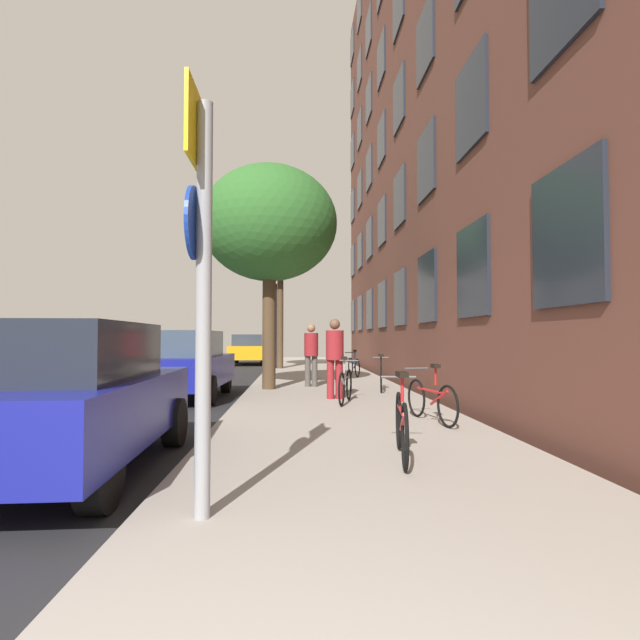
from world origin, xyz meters
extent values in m
plane|color=#332D28|center=(-2.40, 15.00, 0.00)|extent=(41.80, 41.80, 0.00)
cube|color=#232326|center=(-4.50, 15.00, 0.01)|extent=(7.00, 38.00, 0.01)
cube|color=#9E9389|center=(1.10, 15.00, 0.06)|extent=(4.20, 38.00, 0.12)
cube|color=brown|center=(3.70, 14.50, 9.62)|extent=(0.50, 27.00, 19.24)
cube|color=#1E232D|center=(3.42, 5.12, 2.67)|extent=(0.06, 1.55, 1.67)
cube|color=#1E232D|center=(3.42, 8.25, 2.67)|extent=(0.06, 1.55, 1.67)
cube|color=#1E232D|center=(3.42, 11.38, 2.67)|extent=(0.06, 1.55, 1.67)
cube|color=#1E232D|center=(3.42, 14.50, 2.67)|extent=(0.06, 1.55, 1.67)
cube|color=#1E232D|center=(3.42, 17.62, 2.67)|extent=(0.06, 1.55, 1.67)
cube|color=#1E232D|center=(3.42, 20.75, 2.67)|extent=(0.06, 1.55, 1.67)
cube|color=#1E232D|center=(3.42, 23.88, 2.67)|extent=(0.06, 1.55, 1.67)
cube|color=#1E232D|center=(3.42, 27.00, 2.67)|extent=(0.06, 1.55, 1.67)
cube|color=#1E232D|center=(3.42, 8.25, 5.71)|extent=(0.06, 1.55, 1.67)
cube|color=#1E232D|center=(3.42, 11.38, 5.71)|extent=(0.06, 1.55, 1.67)
cube|color=#1E232D|center=(3.42, 14.50, 5.71)|extent=(0.06, 1.55, 1.67)
cube|color=#1E232D|center=(3.42, 17.62, 5.71)|extent=(0.06, 1.55, 1.67)
cube|color=#1E232D|center=(3.42, 20.75, 5.71)|extent=(0.06, 1.55, 1.67)
cube|color=#1E232D|center=(3.42, 23.88, 5.71)|extent=(0.06, 1.55, 1.67)
cube|color=#1E232D|center=(3.42, 27.00, 5.71)|extent=(0.06, 1.55, 1.67)
cube|color=#1E232D|center=(3.42, 11.38, 8.75)|extent=(0.06, 1.55, 1.67)
cube|color=#1E232D|center=(3.42, 14.50, 8.75)|extent=(0.06, 1.55, 1.67)
cube|color=#1E232D|center=(3.42, 17.62, 8.75)|extent=(0.06, 1.55, 1.67)
cube|color=#1E232D|center=(3.42, 20.75, 8.75)|extent=(0.06, 1.55, 1.67)
cube|color=#1E232D|center=(3.42, 23.88, 8.75)|extent=(0.06, 1.55, 1.67)
cube|color=#1E232D|center=(3.42, 27.00, 8.75)|extent=(0.06, 1.55, 1.67)
cube|color=#1E232D|center=(3.42, 14.50, 11.79)|extent=(0.06, 1.55, 1.67)
cube|color=#1E232D|center=(3.42, 17.62, 11.79)|extent=(0.06, 1.55, 1.67)
cube|color=#1E232D|center=(3.42, 20.75, 11.79)|extent=(0.06, 1.55, 1.67)
cube|color=#1E232D|center=(3.42, 23.88, 11.79)|extent=(0.06, 1.55, 1.67)
cube|color=#1E232D|center=(3.42, 27.00, 11.79)|extent=(0.06, 1.55, 1.67)
cube|color=#1E232D|center=(3.42, 20.75, 14.83)|extent=(0.06, 1.55, 1.67)
cube|color=#1E232D|center=(3.42, 23.88, 14.83)|extent=(0.06, 1.55, 1.67)
cube|color=#1E232D|center=(3.42, 27.00, 14.83)|extent=(0.06, 1.55, 1.67)
cube|color=#1E232D|center=(3.42, 23.88, 17.87)|extent=(0.06, 1.55, 1.67)
cube|color=#1E232D|center=(3.42, 27.00, 17.87)|extent=(0.06, 1.55, 1.67)
cylinder|color=gray|center=(-0.45, 3.26, 1.70)|extent=(0.12, 0.12, 3.16)
cube|color=yellow|center=(-0.53, 3.26, 3.09)|extent=(0.03, 0.60, 0.60)
cylinder|color=#14339E|center=(-0.53, 3.26, 2.34)|extent=(0.03, 0.56, 0.56)
cylinder|color=black|center=(-0.62, 21.66, 1.98)|extent=(0.12, 0.12, 3.72)
cube|color=black|center=(-0.80, 21.66, 3.39)|extent=(0.20, 0.24, 0.80)
sphere|color=#4B0707|center=(-0.91, 21.66, 3.65)|extent=(0.16, 0.16, 0.16)
sphere|color=#523707|center=(-0.91, 21.66, 3.39)|extent=(0.16, 0.16, 0.16)
sphere|color=green|center=(-0.91, 21.66, 3.13)|extent=(0.16, 0.16, 0.16)
cylinder|color=#4C3823|center=(-0.44, 12.73, 1.77)|extent=(0.35, 0.35, 3.30)
ellipsoid|color=#2D6628|center=(-0.44, 12.73, 4.50)|extent=(3.60, 3.60, 3.06)
cylinder|color=#4C3823|center=(-0.41, 21.68, 2.32)|extent=(0.27, 0.27, 4.41)
ellipsoid|color=#235123|center=(-0.41, 21.68, 5.61)|extent=(3.60, 3.60, 3.06)
torus|color=black|center=(1.51, 5.50, 0.46)|extent=(0.14, 0.69, 0.69)
torus|color=black|center=(1.36, 4.50, 0.46)|extent=(0.14, 0.69, 0.69)
cylinder|color=#B21E1E|center=(1.43, 5.00, 0.65)|extent=(0.17, 0.85, 0.04)
cylinder|color=#B21E1E|center=(1.40, 4.75, 0.57)|extent=(0.12, 0.52, 0.28)
cylinder|color=#B21E1E|center=(1.41, 4.85, 0.91)|extent=(0.04, 0.04, 0.28)
cube|color=black|center=(1.41, 4.85, 1.07)|extent=(0.10, 0.24, 0.06)
cylinder|color=#4C4C4C|center=(1.51, 5.50, 0.99)|extent=(0.42, 0.09, 0.03)
torus|color=black|center=(2.31, 7.93, 0.44)|extent=(0.17, 0.64, 0.64)
torus|color=black|center=(2.53, 6.87, 0.44)|extent=(0.17, 0.64, 0.64)
cylinder|color=#B21E1E|center=(2.42, 7.40, 0.62)|extent=(0.23, 0.91, 0.04)
cylinder|color=#B21E1E|center=(2.47, 7.13, 0.54)|extent=(0.15, 0.55, 0.30)
cylinder|color=#B21E1E|center=(2.45, 7.24, 0.86)|extent=(0.04, 0.04, 0.28)
cube|color=black|center=(2.45, 7.24, 1.02)|extent=(0.10, 0.24, 0.06)
cylinder|color=#4C4C4C|center=(2.31, 7.93, 0.94)|extent=(0.42, 0.11, 0.03)
torus|color=black|center=(1.41, 10.30, 0.45)|extent=(0.20, 0.66, 0.67)
torus|color=black|center=(1.16, 9.30, 0.45)|extent=(0.20, 0.66, 0.67)
cylinder|color=#99999E|center=(1.29, 9.80, 0.64)|extent=(0.26, 0.86, 0.04)
cylinder|color=#99999E|center=(1.22, 9.55, 0.55)|extent=(0.17, 0.53, 0.29)
cylinder|color=#99999E|center=(1.25, 9.65, 0.89)|extent=(0.04, 0.04, 0.28)
cube|color=black|center=(1.25, 9.65, 1.05)|extent=(0.10, 0.24, 0.06)
cylinder|color=#4C4C4C|center=(1.41, 10.30, 0.97)|extent=(0.41, 0.13, 0.03)
torus|color=black|center=(2.53, 12.73, 0.44)|extent=(0.14, 0.64, 0.64)
torus|color=black|center=(2.35, 11.67, 0.44)|extent=(0.14, 0.64, 0.64)
cylinder|color=black|center=(2.44, 12.20, 0.62)|extent=(0.19, 0.91, 0.04)
cylinder|color=black|center=(2.39, 11.94, 0.54)|extent=(0.13, 0.55, 0.30)
cylinder|color=black|center=(2.41, 12.04, 0.86)|extent=(0.04, 0.04, 0.28)
cube|color=black|center=(2.41, 12.04, 1.02)|extent=(0.10, 0.24, 0.06)
cylinder|color=#4C4C4C|center=(2.53, 12.73, 0.94)|extent=(0.42, 0.10, 0.03)
torus|color=black|center=(1.55, 15.07, 0.44)|extent=(0.11, 0.63, 0.63)
torus|color=black|center=(1.45, 14.13, 0.44)|extent=(0.11, 0.63, 0.63)
cylinder|color=#194C99|center=(1.50, 14.60, 0.61)|extent=(0.13, 0.81, 0.04)
cylinder|color=#194C99|center=(1.47, 14.36, 0.53)|extent=(0.10, 0.49, 0.27)
cylinder|color=#194C99|center=(1.48, 14.46, 0.85)|extent=(0.04, 0.04, 0.28)
cube|color=black|center=(1.48, 14.46, 1.01)|extent=(0.10, 0.24, 0.06)
cylinder|color=#4C4C4C|center=(1.55, 15.07, 0.93)|extent=(0.42, 0.08, 0.03)
torus|color=black|center=(2.24, 17.49, 0.43)|extent=(0.12, 0.63, 0.63)
torus|color=black|center=(2.36, 16.51, 0.43)|extent=(0.12, 0.63, 0.63)
cylinder|color=#194C99|center=(2.30, 17.00, 0.61)|extent=(0.15, 0.84, 0.04)
cylinder|color=#194C99|center=(2.33, 16.76, 0.53)|extent=(0.11, 0.51, 0.28)
cylinder|color=#194C99|center=(2.32, 16.85, 0.85)|extent=(0.04, 0.04, 0.28)
cube|color=black|center=(2.32, 16.85, 1.01)|extent=(0.10, 0.24, 0.06)
cylinder|color=#4C4C4C|center=(2.24, 17.49, 0.93)|extent=(0.42, 0.08, 0.03)
cylinder|color=maroon|center=(1.02, 10.51, 0.55)|extent=(0.16, 0.16, 0.86)
cylinder|color=maroon|center=(1.22, 10.51, 0.55)|extent=(0.16, 0.16, 0.86)
cylinder|color=maroon|center=(1.12, 10.51, 1.30)|extent=(0.47, 0.47, 0.65)
sphere|color=brown|center=(1.12, 10.51, 1.77)|extent=(0.23, 0.23, 0.23)
cylinder|color=#4C4742|center=(0.59, 13.32, 0.54)|extent=(0.16, 0.16, 0.84)
cylinder|color=#4C4742|center=(0.78, 13.32, 0.54)|extent=(0.16, 0.16, 0.84)
cylinder|color=maroon|center=(0.69, 13.32, 1.28)|extent=(0.46, 0.46, 0.63)
sphere|color=#936B4C|center=(0.69, 13.32, 1.73)|extent=(0.23, 0.23, 0.23)
cube|color=navy|center=(-2.21, 5.01, 0.68)|extent=(1.98, 4.11, 0.70)
cube|color=#1E232D|center=(-2.21, 4.81, 1.33)|extent=(1.63, 2.32, 0.60)
cylinder|color=black|center=(-3.06, 6.30, 0.33)|extent=(0.22, 0.64, 0.64)
cylinder|color=black|center=(-1.37, 6.30, 0.33)|extent=(0.22, 0.64, 0.64)
cylinder|color=black|center=(-1.37, 3.71, 0.33)|extent=(0.22, 0.64, 0.64)
cube|color=navy|center=(-2.41, 11.67, 0.68)|extent=(1.92, 4.00, 0.70)
cube|color=#384756|center=(-2.41, 11.47, 1.33)|extent=(1.58, 2.25, 0.60)
cylinder|color=black|center=(-3.23, 12.93, 0.33)|extent=(0.22, 0.64, 0.64)
cylinder|color=black|center=(-1.58, 12.93, 0.33)|extent=(0.22, 0.64, 0.64)
cylinder|color=black|center=(-3.23, 10.41, 0.33)|extent=(0.22, 0.64, 0.64)
cylinder|color=black|center=(-1.58, 10.41, 0.33)|extent=(0.22, 0.64, 0.64)
cube|color=orange|center=(-2.26, 27.00, 0.68)|extent=(1.87, 4.26, 0.70)
cube|color=#2D3847|center=(-2.26, 26.79, 1.33)|extent=(1.56, 2.39, 0.60)
cylinder|color=black|center=(-3.11, 28.36, 0.33)|extent=(0.22, 0.64, 0.64)
cylinder|color=black|center=(-1.42, 28.36, 0.33)|extent=(0.22, 0.64, 0.64)
cylinder|color=black|center=(-3.11, 25.64, 0.33)|extent=(0.22, 0.64, 0.64)
cylinder|color=black|center=(-1.42, 25.64, 0.33)|extent=(0.22, 0.64, 0.64)
camera|label=1|loc=(0.25, -0.60, 1.47)|focal=28.31mm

